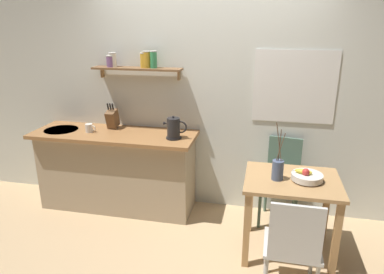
{
  "coord_description": "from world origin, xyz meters",
  "views": [
    {
      "loc": [
        0.63,
        -3.18,
        2.13
      ],
      "look_at": [
        -0.1,
        0.25,
        0.95
      ],
      "focal_mm": 33.12,
      "sensor_mm": 36.0,
      "label": 1
    }
  ],
  "objects": [
    {
      "name": "dining_table",
      "position": [
        0.91,
        -0.18,
        0.62
      ],
      "size": [
        0.84,
        0.68,
        0.76
      ],
      "color": "tan",
      "rests_on": "ground_plane"
    },
    {
      "name": "fruit_bowl",
      "position": [
        1.03,
        -0.19,
        0.81
      ],
      "size": [
        0.27,
        0.27,
        0.12
      ],
      "color": "silver",
      "rests_on": "dining_table"
    },
    {
      "name": "kitchen_counter",
      "position": [
        -1.0,
        0.32,
        0.47
      ],
      "size": [
        1.83,
        0.63,
        0.92
      ],
      "color": "tan",
      "rests_on": "ground_plane"
    },
    {
      "name": "wall_shelf",
      "position": [
        -0.79,
        0.49,
        1.66
      ],
      "size": [
        1.0,
        0.2,
        0.31
      ],
      "color": "brown"
    },
    {
      "name": "twig_vase",
      "position": [
        0.77,
        -0.21,
        0.86
      ],
      "size": [
        0.1,
        0.1,
        0.53
      ],
      "color": "#475675",
      "rests_on": "dining_table"
    },
    {
      "name": "electric_kettle",
      "position": [
        -0.29,
        0.24,
        1.03
      ],
      "size": [
        0.25,
        0.16,
        0.25
      ],
      "color": "black",
      "rests_on": "kitchen_counter"
    },
    {
      "name": "knife_block",
      "position": [
        -1.08,
        0.45,
        1.04
      ],
      "size": [
        0.11,
        0.19,
        0.3
      ],
      "color": "brown",
      "rests_on": "kitchen_counter"
    },
    {
      "name": "dining_chair_near",
      "position": [
        0.91,
        -0.78,
        0.5
      ],
      "size": [
        0.44,
        0.41,
        0.89
      ],
      "color": "silver",
      "rests_on": "ground_plane"
    },
    {
      "name": "dining_chair_far",
      "position": [
        0.85,
        0.42,
        0.5
      ],
      "size": [
        0.46,
        0.48,
        0.92
      ],
      "color": "#4C6B5B",
      "rests_on": "ground_plane"
    },
    {
      "name": "coffee_mug_by_sink",
      "position": [
        -1.27,
        0.26,
        0.97
      ],
      "size": [
        0.12,
        0.08,
        0.1
      ],
      "color": "white",
      "rests_on": "kitchen_counter"
    },
    {
      "name": "back_wall",
      "position": [
        0.2,
        0.65,
        1.35
      ],
      "size": [
        6.8,
        0.11,
        2.7
      ],
      "color": "silver",
      "rests_on": "ground_plane"
    },
    {
      "name": "ground_plane",
      "position": [
        0.0,
        0.0,
        0.0
      ],
      "size": [
        14.0,
        14.0,
        0.0
      ],
      "primitive_type": "plane",
      "color": "tan"
    }
  ]
}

